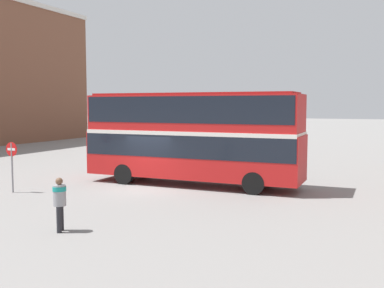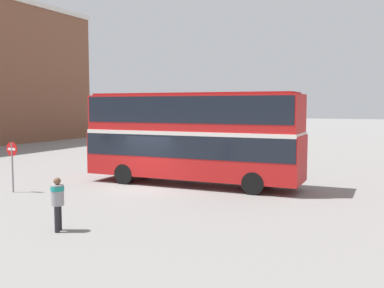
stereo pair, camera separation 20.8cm
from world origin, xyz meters
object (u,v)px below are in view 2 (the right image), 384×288
object	(u,v)px
parked_car_kerb_near	(220,145)
double_decker_bus	(192,133)
pedestrian_foreground	(58,198)
no_entry_sign	(12,158)

from	to	relation	value
parked_car_kerb_near	double_decker_bus	bearing A→B (deg)	108.17
pedestrian_foreground	no_entry_sign	size ratio (longest dim) A/B	0.74
pedestrian_foreground	no_entry_sign	distance (m)	7.66
double_decker_bus	no_entry_sign	size ratio (longest dim) A/B	4.72
double_decker_bus	no_entry_sign	distance (m)	8.63
pedestrian_foreground	parked_car_kerb_near	size ratio (longest dim) A/B	0.42
pedestrian_foreground	parked_car_kerb_near	xyz separation A→B (m)	(-3.69, 23.52, -0.29)
double_decker_bus	pedestrian_foreground	world-z (taller)	double_decker_bus
double_decker_bus	pedestrian_foreground	bearing A→B (deg)	-93.38
parked_car_kerb_near	no_entry_sign	distance (m)	19.56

